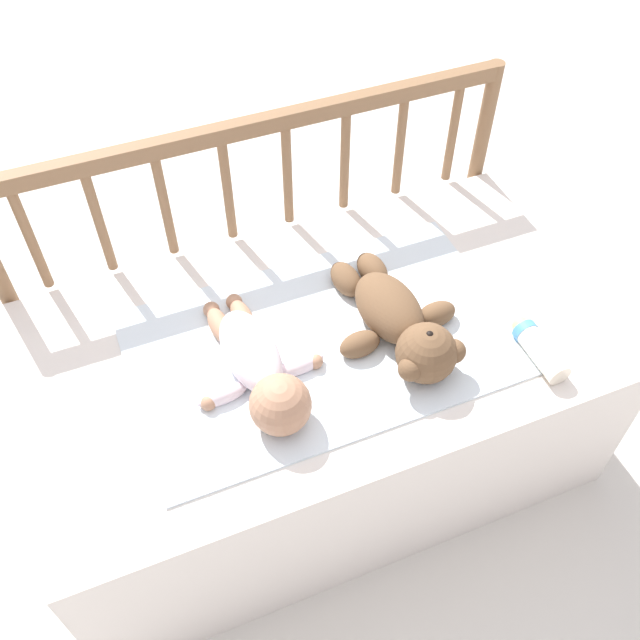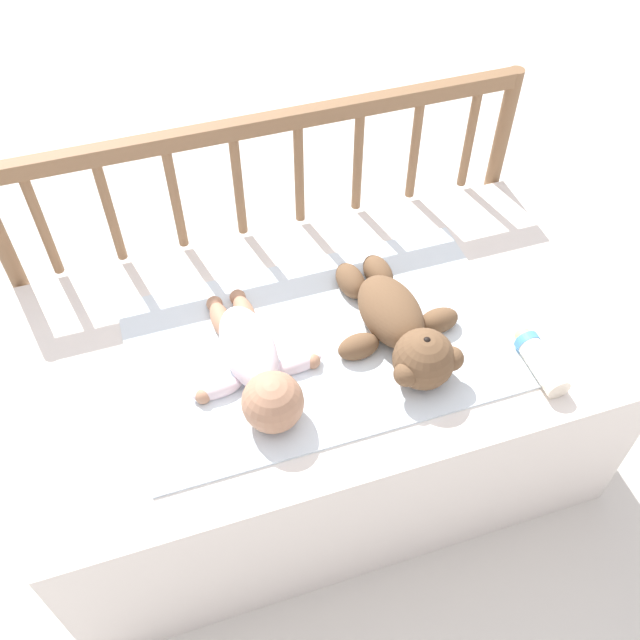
% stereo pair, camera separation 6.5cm
% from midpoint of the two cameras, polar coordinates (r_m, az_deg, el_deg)
% --- Properties ---
extents(ground_plane, '(12.00, 12.00, 0.00)m').
position_cam_midpoint_polar(ground_plane, '(1.82, -1.10, -10.15)').
color(ground_plane, silver).
extents(crib_mattress, '(1.19, 0.68, 0.44)m').
position_cam_midpoint_polar(crib_mattress, '(1.64, -1.22, -6.27)').
color(crib_mattress, white).
rests_on(crib_mattress, ground_plane).
extents(crib_rail, '(1.19, 0.04, 0.74)m').
position_cam_midpoint_polar(crib_rail, '(1.65, -6.04, 9.61)').
color(crib_rail, brown).
rests_on(crib_rail, ground_plane).
extents(blanket, '(0.77, 0.47, 0.01)m').
position_cam_midpoint_polar(blanket, '(1.45, -1.17, -1.86)').
color(blanket, white).
rests_on(blanket, crib_mattress).
extents(teddy_bear, '(0.27, 0.38, 0.12)m').
position_cam_midpoint_polar(teddy_bear, '(1.43, 5.14, -0.22)').
color(teddy_bear, brown).
rests_on(teddy_bear, crib_mattress).
extents(baby, '(0.26, 0.38, 0.12)m').
position_cam_midpoint_polar(baby, '(1.36, -6.24, -3.90)').
color(baby, white).
rests_on(baby, crib_mattress).
extents(baby_bottle, '(0.05, 0.16, 0.05)m').
position_cam_midpoint_polar(baby_bottle, '(1.47, 15.81, -2.14)').
color(baby_bottle, '#F4E5CC').
rests_on(baby_bottle, crib_mattress).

